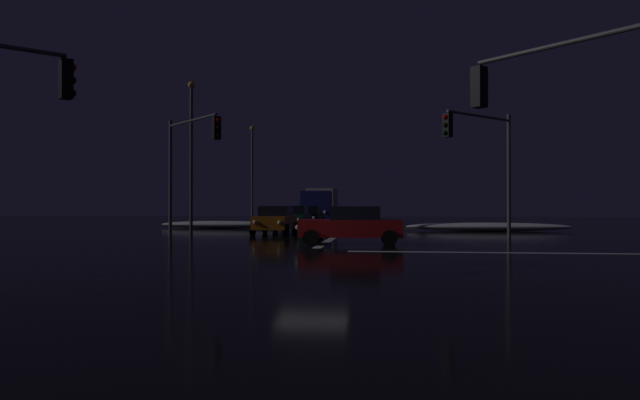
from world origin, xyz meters
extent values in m
cube|color=black|center=(0.00, 0.00, -0.05)|extent=(120.00, 120.00, 0.10)
cube|color=white|center=(0.00, 8.11, 0.00)|extent=(0.35, 13.87, 0.01)
cube|color=yellow|center=(0.00, 19.71, 0.00)|extent=(22.00, 0.15, 0.01)
cube|color=white|center=(8.21, 0.00, 0.00)|extent=(13.87, 0.40, 0.01)
ellipsoid|color=white|center=(-8.91, 18.83, 0.26)|extent=(8.48, 1.50, 0.51)
ellipsoid|color=white|center=(8.91, 16.57, 0.26)|extent=(10.16, 1.50, 0.53)
cube|color=#C66014|center=(-3.50, 11.11, 0.67)|extent=(1.80, 4.20, 0.70)
cube|color=black|center=(-3.50, 11.31, 1.29)|extent=(1.60, 2.00, 0.55)
cylinder|color=black|center=(-2.60, 9.56, 0.32)|extent=(0.22, 0.64, 0.64)
cylinder|color=black|center=(-4.40, 9.56, 0.32)|extent=(0.22, 0.64, 0.64)
cylinder|color=black|center=(-2.60, 12.66, 0.32)|extent=(0.22, 0.64, 0.64)
cylinder|color=black|center=(-4.40, 12.66, 0.32)|extent=(0.22, 0.64, 0.64)
sphere|color=#F9EFC6|center=(-2.85, 8.99, 0.72)|extent=(0.22, 0.22, 0.22)
sphere|color=#F9EFC6|center=(-4.15, 8.99, 0.72)|extent=(0.22, 0.22, 0.22)
cube|color=#14512D|center=(-3.36, 16.59, 0.67)|extent=(1.80, 4.20, 0.70)
cube|color=black|center=(-3.36, 16.79, 1.29)|extent=(1.60, 2.00, 0.55)
cylinder|color=black|center=(-2.46, 15.04, 0.32)|extent=(0.22, 0.64, 0.64)
cylinder|color=black|center=(-4.26, 15.04, 0.32)|extent=(0.22, 0.64, 0.64)
cylinder|color=black|center=(-2.46, 18.14, 0.32)|extent=(0.22, 0.64, 0.64)
cylinder|color=black|center=(-4.26, 18.14, 0.32)|extent=(0.22, 0.64, 0.64)
sphere|color=#F9EFC6|center=(-2.71, 14.47, 0.72)|extent=(0.22, 0.22, 0.22)
sphere|color=#F9EFC6|center=(-4.01, 14.47, 0.72)|extent=(0.22, 0.22, 0.22)
cube|color=black|center=(-3.16, 22.54, 0.67)|extent=(1.80, 4.20, 0.70)
cube|color=black|center=(-3.16, 22.74, 1.29)|extent=(1.60, 2.00, 0.55)
cylinder|color=black|center=(-2.26, 20.99, 0.32)|extent=(0.22, 0.64, 0.64)
cylinder|color=black|center=(-4.06, 20.99, 0.32)|extent=(0.22, 0.64, 0.64)
cylinder|color=black|center=(-2.26, 24.09, 0.32)|extent=(0.22, 0.64, 0.64)
cylinder|color=black|center=(-4.06, 24.09, 0.32)|extent=(0.22, 0.64, 0.64)
sphere|color=#F9EFC6|center=(-2.51, 20.42, 0.72)|extent=(0.22, 0.22, 0.22)
sphere|color=#F9EFC6|center=(-3.81, 20.42, 0.72)|extent=(0.22, 0.22, 0.22)
cube|color=navy|center=(-3.17, 27.25, 1.63)|extent=(2.40, 2.20, 2.30)
cube|color=silver|center=(-3.17, 31.75, 1.78)|extent=(2.40, 5.00, 2.60)
cylinder|color=black|center=(-1.97, 27.85, 0.48)|extent=(0.28, 0.96, 0.96)
cylinder|color=black|center=(-4.37, 27.85, 0.48)|extent=(0.28, 0.96, 0.96)
cylinder|color=black|center=(-1.97, 32.55, 0.48)|extent=(0.28, 0.96, 0.96)
cylinder|color=black|center=(-4.37, 32.55, 0.48)|extent=(0.28, 0.96, 0.96)
sphere|color=#F9EFC6|center=(-2.32, 26.10, 1.03)|extent=(0.26, 0.26, 0.26)
sphere|color=#F9EFC6|center=(-4.02, 26.10, 1.03)|extent=(0.26, 0.26, 0.26)
cube|color=maroon|center=(1.17, 3.47, 0.67)|extent=(4.20, 1.80, 0.70)
cube|color=black|center=(1.37, 3.47, 1.29)|extent=(2.00, 1.60, 0.55)
cylinder|color=black|center=(-0.38, 2.57, 0.32)|extent=(0.64, 0.22, 0.64)
cylinder|color=black|center=(-0.38, 4.37, 0.32)|extent=(0.64, 0.22, 0.64)
cylinder|color=black|center=(2.72, 2.57, 0.32)|extent=(0.64, 0.22, 0.64)
cylinder|color=black|center=(2.72, 4.37, 0.32)|extent=(0.64, 0.22, 0.64)
sphere|color=#F9EFC6|center=(-0.95, 2.82, 0.72)|extent=(0.22, 0.22, 0.22)
sphere|color=#F9EFC6|center=(-0.95, 4.12, 0.72)|extent=(0.22, 0.22, 0.22)
cylinder|color=#4C4C51|center=(6.75, -6.75, 5.29)|extent=(3.60, 3.60, 0.12)
cube|color=black|center=(5.00, -5.00, 4.66)|extent=(0.46, 0.46, 1.05)
sphere|color=red|center=(4.88, -4.88, 5.01)|extent=(0.22, 0.22, 0.22)
sphere|color=black|center=(4.88, -4.88, 4.66)|extent=(0.22, 0.22, 0.22)
sphere|color=black|center=(4.88, -4.88, 4.32)|extent=(0.22, 0.22, 0.22)
cylinder|color=#4C4C51|center=(8.51, 8.51, 3.01)|extent=(0.18, 0.18, 6.02)
cylinder|color=#4C4C51|center=(6.88, 6.88, 5.72)|extent=(3.33, 3.33, 0.12)
cube|color=black|center=(5.26, 5.26, 5.09)|extent=(0.46, 0.46, 1.05)
sphere|color=red|center=(5.15, 5.15, 5.44)|extent=(0.22, 0.22, 0.22)
sphere|color=black|center=(5.15, 5.15, 5.09)|extent=(0.22, 0.22, 0.22)
sphere|color=black|center=(5.15, 5.15, 4.75)|extent=(0.22, 0.22, 0.22)
cylinder|color=#4C4C51|center=(-8.51, 8.51, 3.01)|extent=(0.18, 0.18, 6.03)
cylinder|color=#4C4C51|center=(-6.76, 6.76, 5.73)|extent=(3.58, 3.58, 0.12)
cube|color=black|center=(-5.01, 5.01, 5.10)|extent=(0.46, 0.46, 1.05)
sphere|color=red|center=(-4.90, 4.90, 5.45)|extent=(0.22, 0.22, 0.22)
sphere|color=black|center=(-4.90, 4.90, 5.10)|extent=(0.22, 0.22, 0.22)
sphere|color=black|center=(-4.90, 4.90, 4.76)|extent=(0.22, 0.22, 0.22)
cube|color=black|center=(-5.82, -5.82, 4.96)|extent=(0.46, 0.46, 1.05)
sphere|color=red|center=(-5.71, -5.71, 5.31)|extent=(0.22, 0.22, 0.22)
sphere|color=black|center=(-5.71, -5.71, 4.96)|extent=(0.22, 0.22, 0.22)
sphere|color=black|center=(-5.71, -5.71, 4.62)|extent=(0.22, 0.22, 0.22)
cylinder|color=#424247|center=(-9.21, 29.71, 4.13)|extent=(0.20, 0.20, 8.25)
sphere|color=#F9AD47|center=(-9.21, 29.71, 8.43)|extent=(0.44, 0.44, 0.44)
cylinder|color=#424247|center=(-9.21, 13.71, 4.39)|extent=(0.20, 0.20, 8.78)
sphere|color=#F9AD47|center=(-9.21, 13.71, 8.96)|extent=(0.44, 0.44, 0.44)
camera|label=1|loc=(2.62, -20.14, 1.63)|focal=32.27mm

